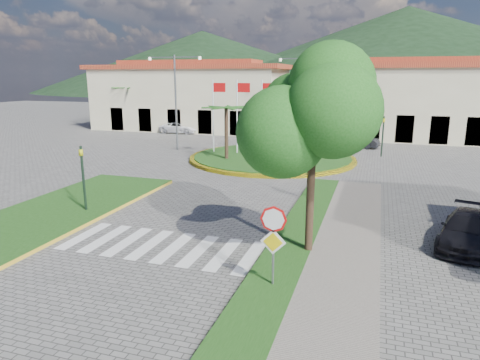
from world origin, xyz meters
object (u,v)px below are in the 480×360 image
(deciduous_tree, at_px, (314,110))
(white_van, at_px, (180,128))
(stop_sign, at_px, (273,234))
(car_side_right, at_px, (467,230))
(roundabout_island, at_px, (272,158))
(car_dark_b, at_px, (356,140))
(car_dark_a, at_px, (260,136))

(deciduous_tree, bearing_deg, white_van, 123.30)
(stop_sign, xyz_separation_m, car_side_right, (6.19, 5.63, -1.16))
(roundabout_island, xyz_separation_m, white_van, (-13.55, 11.99, 0.45))
(roundabout_island, height_order, white_van, roundabout_island)
(white_van, distance_m, car_side_right, 36.11)
(deciduous_tree, distance_m, car_dark_b, 25.40)
(car_dark_b, bearing_deg, white_van, 90.50)
(roundabout_island, distance_m, white_van, 18.10)
(roundabout_island, xyz_separation_m, car_dark_b, (5.80, 8.00, 0.50))
(roundabout_island, bearing_deg, car_dark_a, 110.86)
(stop_sign, xyz_separation_m, white_van, (-18.44, 32.03, -1.17))
(roundabout_island, relative_size, car_dark_b, 3.12)
(car_dark_a, bearing_deg, roundabout_island, -157.16)
(deciduous_tree, xyz_separation_m, white_van, (-19.04, 28.99, -4.55))
(car_dark_a, distance_m, car_side_right, 27.51)
(white_van, bearing_deg, car_side_right, -136.55)
(car_dark_a, height_order, car_dark_b, car_dark_b)
(white_van, relative_size, car_side_right, 1.03)
(car_dark_a, bearing_deg, car_dark_b, -94.02)
(stop_sign, relative_size, car_dark_b, 0.65)
(stop_sign, bearing_deg, car_dark_b, 88.16)
(deciduous_tree, relative_size, white_van, 1.52)
(deciduous_tree, relative_size, car_dark_a, 2.12)
(roundabout_island, distance_m, car_dark_a, 9.61)
(car_dark_a, relative_size, car_dark_b, 0.79)
(deciduous_tree, bearing_deg, roundabout_island, 107.91)
(roundabout_island, relative_size, car_dark_a, 3.95)
(roundabout_island, bearing_deg, car_side_right, -52.43)
(white_van, relative_size, car_dark_a, 1.39)
(stop_sign, bearing_deg, white_van, 119.94)
(stop_sign, bearing_deg, deciduous_tree, 78.82)
(roundabout_island, height_order, deciduous_tree, deciduous_tree)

